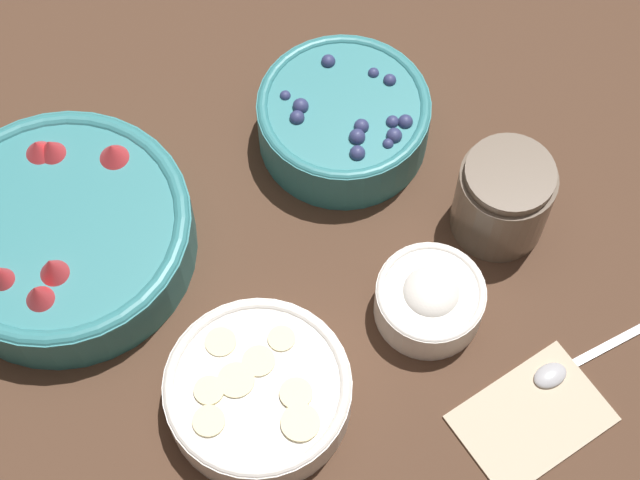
{
  "coord_description": "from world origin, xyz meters",
  "views": [
    {
      "loc": [
        -0.04,
        -0.47,
        0.91
      ],
      "look_at": [
        0.06,
        -0.03,
        0.04
      ],
      "focal_mm": 60.0,
      "sensor_mm": 36.0,
      "label": 1
    }
  ],
  "objects_px": {
    "bowl_cream": "(430,299)",
    "jar_chocolate": "(503,200)",
    "bowl_blueberries": "(344,118)",
    "bowl_bananas": "(258,391)",
    "bowl_strawberries": "(62,233)"
  },
  "relations": [
    {
      "from": "jar_chocolate",
      "to": "bowl_blueberries",
      "type": "bearing_deg",
      "value": 133.79
    },
    {
      "from": "bowl_blueberries",
      "to": "bowl_cream",
      "type": "bearing_deg",
      "value": -81.1
    },
    {
      "from": "bowl_bananas",
      "to": "bowl_cream",
      "type": "relative_size",
      "value": 1.64
    },
    {
      "from": "bowl_bananas",
      "to": "bowl_cream",
      "type": "height_order",
      "value": "bowl_cream"
    },
    {
      "from": "bowl_blueberries",
      "to": "jar_chocolate",
      "type": "xyz_separation_m",
      "value": [
        0.12,
        -0.13,
        0.01
      ]
    },
    {
      "from": "bowl_strawberries",
      "to": "bowl_cream",
      "type": "xyz_separation_m",
      "value": [
        0.32,
        -0.14,
        -0.01
      ]
    },
    {
      "from": "bowl_strawberries",
      "to": "jar_chocolate",
      "type": "xyz_separation_m",
      "value": [
        0.41,
        -0.06,
        0.01
      ]
    },
    {
      "from": "bowl_bananas",
      "to": "bowl_strawberries",
      "type": "bearing_deg",
      "value": 127.9
    },
    {
      "from": "bowl_cream",
      "to": "jar_chocolate",
      "type": "bearing_deg",
      "value": 39.97
    },
    {
      "from": "bowl_strawberries",
      "to": "jar_chocolate",
      "type": "height_order",
      "value": "jar_chocolate"
    },
    {
      "from": "bowl_blueberries",
      "to": "bowl_strawberries",
      "type": "bearing_deg",
      "value": -167.08
    },
    {
      "from": "bowl_strawberries",
      "to": "bowl_bananas",
      "type": "xyz_separation_m",
      "value": [
        0.15,
        -0.19,
        -0.01
      ]
    },
    {
      "from": "bowl_bananas",
      "to": "jar_chocolate",
      "type": "distance_m",
      "value": 0.29
    },
    {
      "from": "bowl_strawberries",
      "to": "bowl_bananas",
      "type": "height_order",
      "value": "bowl_strawberries"
    },
    {
      "from": "bowl_bananas",
      "to": "bowl_cream",
      "type": "distance_m",
      "value": 0.18
    }
  ]
}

